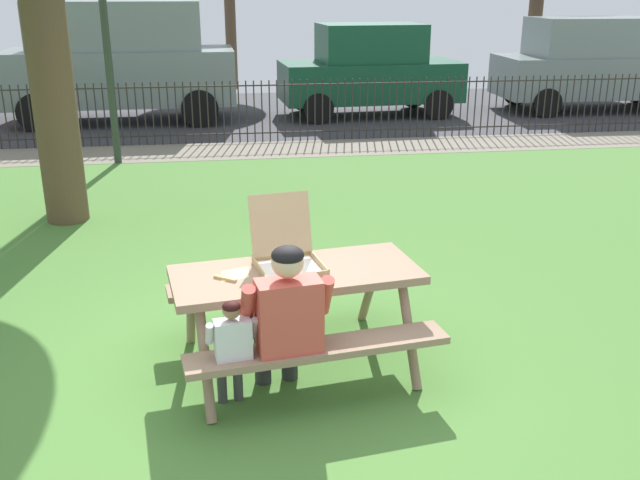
% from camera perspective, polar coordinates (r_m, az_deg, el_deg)
% --- Properties ---
extents(ground, '(28.00, 12.45, 0.02)m').
position_cam_1_polar(ground, '(7.40, -6.35, -2.16)').
color(ground, '#4E8237').
extents(cobblestone_walkway, '(28.00, 1.40, 0.01)m').
position_cam_1_polar(cobblestone_walkway, '(12.69, -7.28, 7.09)').
color(cobblestone_walkway, gray).
extents(street_asphalt, '(28.00, 6.50, 0.01)m').
position_cam_1_polar(street_asphalt, '(16.57, -7.58, 10.01)').
color(street_asphalt, '#38383D').
extents(picnic_table_foreground, '(1.99, 1.72, 0.79)m').
position_cam_1_polar(picnic_table_foreground, '(5.25, -1.93, -4.24)').
color(picnic_table_foreground, '#98785F').
rests_on(picnic_table_foreground, ground).
extents(pizza_box_open, '(0.55, 0.61, 0.51)m').
position_cam_1_polar(pizza_box_open, '(5.25, -2.75, -0.82)').
color(pizza_box_open, tan).
rests_on(pizza_box_open, picnic_table_foreground).
extents(pizza_slice_on_table, '(0.29, 0.31, 0.02)m').
position_cam_1_polar(pizza_slice_on_table, '(5.14, -6.99, -2.75)').
color(pizza_slice_on_table, '#F9D376').
rests_on(pizza_slice_on_table, picnic_table_foreground).
extents(adult_at_table, '(0.63, 0.63, 1.19)m').
position_cam_1_polar(adult_at_table, '(4.74, -2.79, -6.20)').
color(adult_at_table, '#2A2A2A').
rests_on(adult_at_table, ground).
extents(child_at_table, '(0.35, 0.35, 0.86)m').
position_cam_1_polar(child_at_table, '(4.72, -7.11, -8.37)').
color(child_at_table, '#3F3F3F').
rests_on(child_at_table, ground).
extents(iron_fence_streetside, '(18.56, 0.03, 1.13)m').
position_cam_1_polar(iron_fence_streetside, '(13.27, -7.45, 10.18)').
color(iron_fence_streetside, '#2D2823').
rests_on(iron_fence_streetside, ground).
extents(parked_car_center, '(4.74, 2.15, 2.46)m').
position_cam_1_polar(parked_car_center, '(15.87, -15.76, 13.82)').
color(parked_car_center, gray).
rests_on(parked_car_center, ground).
extents(parked_car_right, '(3.99, 2.02, 1.98)m').
position_cam_1_polar(parked_car_right, '(16.12, 4.04, 13.51)').
color(parked_car_right, '#12472E').
rests_on(parked_car_right, ground).
extents(parked_car_far_right, '(4.65, 2.05, 2.08)m').
position_cam_1_polar(parked_car_far_right, '(18.02, 21.55, 13.16)').
color(parked_car_far_right, gray).
rests_on(parked_car_far_right, ground).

